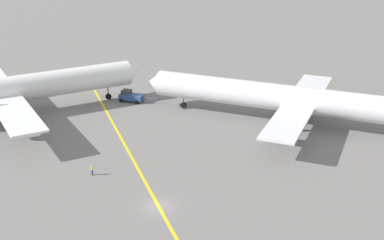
{
  "coord_description": "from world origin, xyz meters",
  "views": [
    {
      "loc": [
        -20.16,
        -64.43,
        39.46
      ],
      "look_at": [
        13.58,
        20.86,
        4.0
      ],
      "focal_mm": 49.95,
      "sensor_mm": 36.0,
      "label": 1
    }
  ],
  "objects_px": {
    "pushback_tug": "(131,96)",
    "ground_crew_ramp_agent_by_cones": "(92,170)",
    "airliner_at_gate_left": "(13,90)",
    "airliner_being_pushed": "(289,99)"
  },
  "relations": [
    {
      "from": "pushback_tug",
      "to": "ground_crew_ramp_agent_by_cones",
      "type": "relative_size",
      "value": 4.22
    },
    {
      "from": "airliner_at_gate_left",
      "to": "pushback_tug",
      "type": "bearing_deg",
      "value": -1.63
    },
    {
      "from": "airliner_being_pushed",
      "to": "pushback_tug",
      "type": "distance_m",
      "value": 35.84
    },
    {
      "from": "airliner_at_gate_left",
      "to": "ground_crew_ramp_agent_by_cones",
      "type": "xyz_separation_m",
      "value": [
        9.32,
        -33.69,
        -4.59
      ]
    },
    {
      "from": "pushback_tug",
      "to": "ground_crew_ramp_agent_by_cones",
      "type": "height_order",
      "value": "pushback_tug"
    },
    {
      "from": "airliner_being_pushed",
      "to": "pushback_tug",
      "type": "bearing_deg",
      "value": 136.68
    },
    {
      "from": "airliner_at_gate_left",
      "to": "pushback_tug",
      "type": "height_order",
      "value": "airliner_at_gate_left"
    },
    {
      "from": "pushback_tug",
      "to": "ground_crew_ramp_agent_by_cones",
      "type": "bearing_deg",
      "value": -115.32
    },
    {
      "from": "airliner_at_gate_left",
      "to": "pushback_tug",
      "type": "xyz_separation_m",
      "value": [
        24.92,
        -0.71,
        -4.29
      ]
    },
    {
      "from": "airliner_at_gate_left",
      "to": "airliner_being_pushed",
      "type": "height_order",
      "value": "airliner_at_gate_left"
    }
  ]
}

